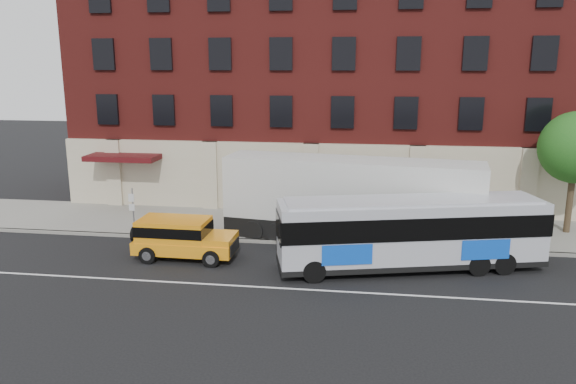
# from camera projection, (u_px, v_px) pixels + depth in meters

# --- Properties ---
(ground) EXTENTS (120.00, 120.00, 0.00)m
(ground) POSITION_uv_depth(u_px,v_px,m) (280.00, 293.00, 21.43)
(ground) COLOR black
(ground) RESTS_ON ground
(sidewalk) EXTENTS (60.00, 6.00, 0.15)m
(sidewalk) POSITION_uv_depth(u_px,v_px,m) (305.00, 226.00, 30.09)
(sidewalk) COLOR gray
(sidewalk) RESTS_ON ground
(kerb) EXTENTS (60.00, 0.25, 0.15)m
(kerb) POSITION_uv_depth(u_px,v_px,m) (299.00, 243.00, 27.20)
(kerb) COLOR gray
(kerb) RESTS_ON ground
(lane_line) EXTENTS (60.00, 0.12, 0.01)m
(lane_line) POSITION_uv_depth(u_px,v_px,m) (282.00, 288.00, 21.91)
(lane_line) COLOR silver
(lane_line) RESTS_ON ground
(building) EXTENTS (30.00, 12.10, 15.00)m
(building) POSITION_uv_depth(u_px,v_px,m) (319.00, 80.00, 36.03)
(building) COLOR maroon
(building) RESTS_ON sidewalk
(sign_pole) EXTENTS (0.30, 0.20, 2.50)m
(sign_pole) POSITION_uv_depth(u_px,v_px,m) (133.00, 209.00, 28.18)
(sign_pole) COLOR gray
(sign_pole) RESTS_ON ground
(city_bus) EXTENTS (11.56, 5.13, 3.10)m
(city_bus) POSITION_uv_depth(u_px,v_px,m) (411.00, 231.00, 23.60)
(city_bus) COLOR #AEB0B9
(city_bus) RESTS_ON ground
(yellow_suv) EXTENTS (4.81, 2.18, 1.83)m
(yellow_suv) POSITION_uv_depth(u_px,v_px,m) (181.00, 236.00, 25.09)
(yellow_suv) COLOR orange
(yellow_suv) RESTS_ON ground
(shipping_container) EXTENTS (12.67, 4.26, 4.15)m
(shipping_container) POSITION_uv_depth(u_px,v_px,m) (351.00, 202.00, 27.18)
(shipping_container) COLOR black
(shipping_container) RESTS_ON ground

